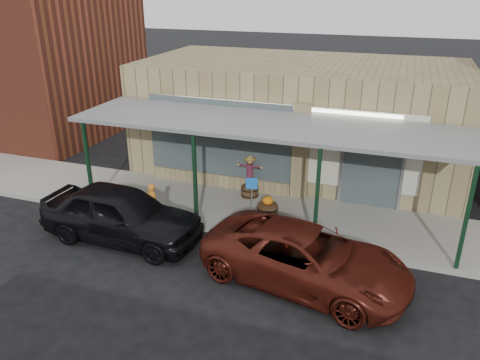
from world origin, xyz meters
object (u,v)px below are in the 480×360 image
(barrel_pumpkin, at_px, (268,209))
(handicap_sign, at_px, (252,197))
(barrel_scarecrow, at_px, (250,183))
(parked_sedan, at_px, (121,214))
(car_maroon, at_px, (306,257))

(barrel_pumpkin, distance_m, handicap_sign, 1.21)
(barrel_scarecrow, bearing_deg, parked_sedan, -108.30)
(barrel_scarecrow, distance_m, car_maroon, 4.93)
(handicap_sign, xyz_separation_m, parked_sedan, (-3.43, -1.55, -0.39))
(barrel_scarecrow, distance_m, barrel_pumpkin, 1.63)
(barrel_pumpkin, xyz_separation_m, handicap_sign, (-0.25, -0.89, 0.79))
(handicap_sign, bearing_deg, parked_sedan, -166.30)
(handicap_sign, relative_size, parked_sedan, 0.34)
(barrel_pumpkin, bearing_deg, parked_sedan, -146.45)
(parked_sedan, bearing_deg, barrel_pumpkin, -54.35)
(car_maroon, bearing_deg, parked_sedan, 97.46)
(car_maroon, bearing_deg, barrel_scarecrow, 45.72)
(barrel_scarecrow, bearing_deg, car_maroon, -38.05)
(barrel_scarecrow, distance_m, handicap_sign, 2.34)
(barrel_pumpkin, bearing_deg, car_maroon, -57.57)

